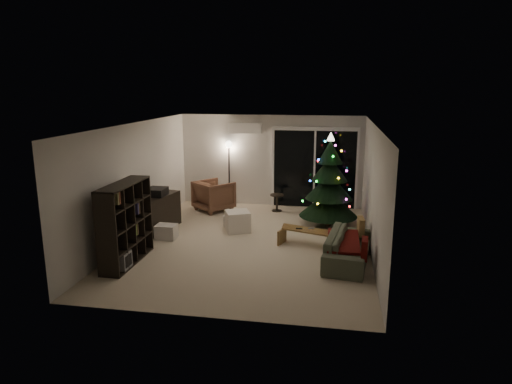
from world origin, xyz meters
TOP-DOWN VIEW (x-y plane):
  - room at (0.46, 1.49)m, footprint 6.50×7.51m
  - bookshelf at (-2.25, -1.45)m, footprint 0.45×1.54m
  - media_cabinet at (-2.25, 0.56)m, footprint 0.71×1.37m
  - stereo at (-2.25, 0.56)m, footprint 0.41×0.49m
  - armchair at (-1.41, 2.43)m, footprint 1.23×1.23m
  - ottoman at (-0.41, 0.77)m, footprint 0.68×0.68m
  - cardboard_box_a at (-1.83, -0.03)m, footprint 0.45×0.34m
  - cardboard_box_b at (-0.58, 1.04)m, footprint 0.49×0.46m
  - side_table at (0.26, 2.64)m, footprint 0.39×0.39m
  - floor_lamp at (-1.16, 3.18)m, footprint 0.27×0.27m
  - sofa at (2.05, -0.68)m, footprint 0.99×1.97m
  - sofa_throw at (1.95, -0.68)m, footprint 0.59×1.36m
  - cushion_a at (2.30, -0.03)m, footprint 0.14×0.37m
  - cushion_b at (2.30, -1.33)m, footprint 0.13×0.37m
  - coffee_table at (1.20, 0.09)m, footprint 1.15×0.70m
  - remote_a at (1.05, 0.09)m, footprint 0.14×0.04m
  - remote_b at (1.30, 0.14)m, footprint 0.13×0.08m
  - christmas_tree at (1.62, 1.52)m, footprint 1.53×1.53m

SIDE VIEW (x-z plane):
  - cardboard_box_b at x=-0.58m, z-range 0.00..0.27m
  - cardboard_box_a at x=-1.83m, z-range 0.00..0.32m
  - coffee_table at x=1.20m, z-range 0.00..0.34m
  - side_table at x=0.26m, z-range 0.00..0.45m
  - ottoman at x=-0.41m, z-range 0.00..0.47m
  - sofa at x=2.05m, z-range 0.00..0.55m
  - remote_a at x=1.05m, z-range 0.34..0.36m
  - remote_b at x=1.30m, z-range 0.34..0.36m
  - sofa_throw at x=1.95m, z-range 0.38..0.42m
  - armchair at x=-1.41m, z-range 0.00..0.81m
  - media_cabinet at x=-2.25m, z-range 0.00..0.81m
  - cushion_a at x=2.30m, z-range 0.32..0.68m
  - cushion_b at x=2.30m, z-range 0.32..0.68m
  - bookshelf at x=-2.25m, z-range 0.00..1.53m
  - floor_lamp at x=-1.16m, z-range 0.00..1.72m
  - stereo at x=-2.25m, z-range 0.81..0.99m
  - room at x=0.46m, z-range -0.28..2.32m
  - christmas_tree at x=1.62m, z-range 0.00..2.22m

